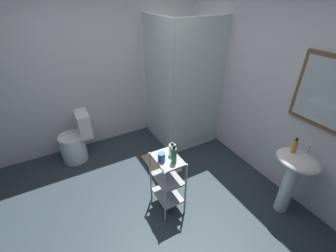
{
  "coord_description": "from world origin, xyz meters",
  "views": [
    {
      "loc": [
        1.65,
        -0.57,
        2.3
      ],
      "look_at": [
        -0.34,
        0.53,
        0.91
      ],
      "focal_mm": 24.37,
      "sensor_mm": 36.0,
      "label": 1
    }
  ],
  "objects_px": {
    "lotion_bottle_white": "(172,149)",
    "pedestal_sink": "(293,172)",
    "body_wash_bottle_green": "(174,155)",
    "toilet": "(76,141)",
    "hand_soap_bottle": "(294,146)",
    "storage_cart": "(168,179)",
    "rinse_cup": "(161,157)",
    "bath_mat": "(161,163)",
    "shower_stall": "(179,115)"
  },
  "relations": [
    {
      "from": "body_wash_bottle_green",
      "to": "lotion_bottle_white",
      "type": "relative_size",
      "value": 1.32
    },
    {
      "from": "pedestal_sink",
      "to": "body_wash_bottle_green",
      "type": "bearing_deg",
      "value": -118.29
    },
    {
      "from": "storage_cart",
      "to": "rinse_cup",
      "type": "distance_m",
      "value": 0.36
    },
    {
      "from": "shower_stall",
      "to": "bath_mat",
      "type": "bearing_deg",
      "value": -52.39
    },
    {
      "from": "body_wash_bottle_green",
      "to": "bath_mat",
      "type": "xyz_separation_m",
      "value": [
        -0.81,
        0.25,
        -0.82
      ]
    },
    {
      "from": "shower_stall",
      "to": "body_wash_bottle_green",
      "type": "bearing_deg",
      "value": -33.93
    },
    {
      "from": "lotion_bottle_white",
      "to": "toilet",
      "type": "bearing_deg",
      "value": -149.64
    },
    {
      "from": "bath_mat",
      "to": "rinse_cup",
      "type": "bearing_deg",
      "value": -25.92
    },
    {
      "from": "toilet",
      "to": "rinse_cup",
      "type": "xyz_separation_m",
      "value": [
        1.47,
        0.7,
        0.47
      ]
    },
    {
      "from": "toilet",
      "to": "storage_cart",
      "type": "distance_m",
      "value": 1.66
    },
    {
      "from": "pedestal_sink",
      "to": "storage_cart",
      "type": "xyz_separation_m",
      "value": [
        -0.7,
        -1.18,
        -0.14
      ]
    },
    {
      "from": "lotion_bottle_white",
      "to": "storage_cart",
      "type": "bearing_deg",
      "value": -67.63
    },
    {
      "from": "bath_mat",
      "to": "toilet",
      "type": "bearing_deg",
      "value": -125.28
    },
    {
      "from": "rinse_cup",
      "to": "toilet",
      "type": "bearing_deg",
      "value": -154.74
    },
    {
      "from": "hand_soap_bottle",
      "to": "bath_mat",
      "type": "bearing_deg",
      "value": -146.6
    },
    {
      "from": "rinse_cup",
      "to": "bath_mat",
      "type": "relative_size",
      "value": 0.16
    },
    {
      "from": "shower_stall",
      "to": "hand_soap_bottle",
      "type": "distance_m",
      "value": 1.89
    },
    {
      "from": "lotion_bottle_white",
      "to": "pedestal_sink",
      "type": "bearing_deg",
      "value": 56.4
    },
    {
      "from": "shower_stall",
      "to": "toilet",
      "type": "bearing_deg",
      "value": -99.44
    },
    {
      "from": "body_wash_bottle_green",
      "to": "rinse_cup",
      "type": "xyz_separation_m",
      "value": [
        -0.08,
        -0.1,
        -0.05
      ]
    },
    {
      "from": "body_wash_bottle_green",
      "to": "lotion_bottle_white",
      "type": "xyz_separation_m",
      "value": [
        -0.11,
        0.05,
        -0.02
      ]
    },
    {
      "from": "toilet",
      "to": "hand_soap_bottle",
      "type": "distance_m",
      "value": 2.91
    },
    {
      "from": "shower_stall",
      "to": "pedestal_sink",
      "type": "distance_m",
      "value": 1.92
    },
    {
      "from": "toilet",
      "to": "hand_soap_bottle",
      "type": "height_order",
      "value": "hand_soap_bottle"
    },
    {
      "from": "pedestal_sink",
      "to": "hand_soap_bottle",
      "type": "height_order",
      "value": "hand_soap_bottle"
    },
    {
      "from": "body_wash_bottle_green",
      "to": "rinse_cup",
      "type": "relative_size",
      "value": 2.18
    },
    {
      "from": "hand_soap_bottle",
      "to": "storage_cart",
      "type": "bearing_deg",
      "value": -117.92
    },
    {
      "from": "lotion_bottle_white",
      "to": "bath_mat",
      "type": "bearing_deg",
      "value": 163.48
    },
    {
      "from": "rinse_cup",
      "to": "bath_mat",
      "type": "height_order",
      "value": "rinse_cup"
    },
    {
      "from": "body_wash_bottle_green",
      "to": "rinse_cup",
      "type": "distance_m",
      "value": 0.14
    },
    {
      "from": "shower_stall",
      "to": "storage_cart",
      "type": "distance_m",
      "value": 1.49
    },
    {
      "from": "toilet",
      "to": "lotion_bottle_white",
      "type": "distance_m",
      "value": 1.74
    },
    {
      "from": "storage_cart",
      "to": "rinse_cup",
      "type": "xyz_separation_m",
      "value": [
        0.0,
        -0.07,
        0.35
      ]
    },
    {
      "from": "shower_stall",
      "to": "hand_soap_bottle",
      "type": "bearing_deg",
      "value": 8.82
    },
    {
      "from": "toilet",
      "to": "lotion_bottle_white",
      "type": "bearing_deg",
      "value": 30.36
    },
    {
      "from": "hand_soap_bottle",
      "to": "lotion_bottle_white",
      "type": "relative_size",
      "value": 1.08
    },
    {
      "from": "storage_cart",
      "to": "shower_stall",
      "type": "bearing_deg",
      "value": 143.38
    },
    {
      "from": "storage_cart",
      "to": "lotion_bottle_white",
      "type": "distance_m",
      "value": 0.38
    },
    {
      "from": "toilet",
      "to": "rinse_cup",
      "type": "height_order",
      "value": "rinse_cup"
    },
    {
      "from": "body_wash_bottle_green",
      "to": "lotion_bottle_white",
      "type": "height_order",
      "value": "body_wash_bottle_green"
    },
    {
      "from": "toilet",
      "to": "hand_soap_bottle",
      "type": "bearing_deg",
      "value": 42.84
    },
    {
      "from": "bath_mat",
      "to": "shower_stall",
      "type": "bearing_deg",
      "value": 127.61
    },
    {
      "from": "shower_stall",
      "to": "body_wash_bottle_green",
      "type": "height_order",
      "value": "shower_stall"
    },
    {
      "from": "toilet",
      "to": "rinse_cup",
      "type": "distance_m",
      "value": 1.7
    },
    {
      "from": "hand_soap_bottle",
      "to": "rinse_cup",
      "type": "xyz_separation_m",
      "value": [
        -0.62,
        -1.24,
        -0.1
      ]
    },
    {
      "from": "pedestal_sink",
      "to": "body_wash_bottle_green",
      "type": "xyz_separation_m",
      "value": [
        -0.62,
        -1.15,
        0.25
      ]
    },
    {
      "from": "rinse_cup",
      "to": "bath_mat",
      "type": "bearing_deg",
      "value": 154.08
    },
    {
      "from": "body_wash_bottle_green",
      "to": "storage_cart",
      "type": "bearing_deg",
      "value": -161.35
    },
    {
      "from": "hand_soap_bottle",
      "to": "lotion_bottle_white",
      "type": "xyz_separation_m",
      "value": [
        -0.65,
        -1.1,
        -0.08
      ]
    },
    {
      "from": "shower_stall",
      "to": "pedestal_sink",
      "type": "relative_size",
      "value": 2.47
    }
  ]
}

